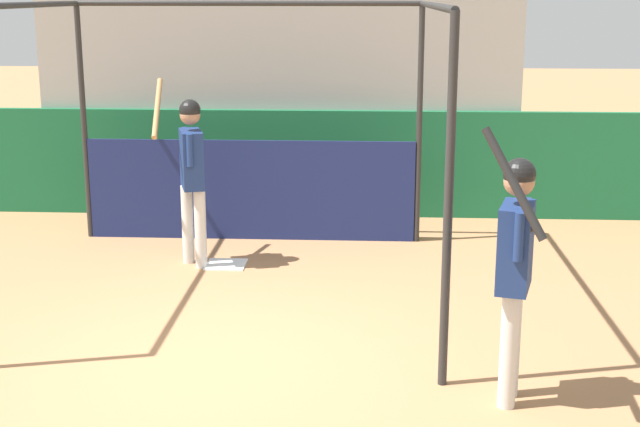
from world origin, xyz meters
The scene contains 7 objects.
ground_plane centered at (0.00, 0.00, 0.00)m, with size 60.00×60.00×0.00m, color #A8754C.
outfield_wall centered at (0.00, 5.10, 0.72)m, with size 24.00×0.12×1.44m.
bleacher_section centered at (0.00, 7.16, 1.76)m, with size 6.50×4.00×3.52m.
batting_cage centered at (-0.20, 3.11, 1.23)m, with size 4.14×4.21×2.88m.
home_plate centered at (-0.35, 2.72, 0.01)m, with size 0.44×0.44×0.02m.
player_batter centered at (-0.71, 2.72, 1.14)m, with size 0.65×0.89×2.04m.
player_waiting centered at (2.30, -0.57, 1.13)m, with size 0.48×0.80×2.10m.
Camera 1 is at (1.24, -6.77, 2.97)m, focal length 50.00 mm.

